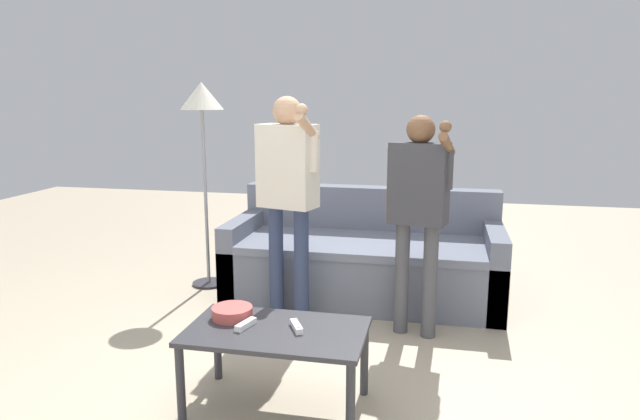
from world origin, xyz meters
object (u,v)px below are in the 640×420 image
(game_remote_nunchuk, at_px, (243,312))
(game_remote_wand_far, at_px, (246,324))
(couch, at_px, (364,260))
(player_right, at_px, (418,200))
(snack_bowl, at_px, (232,312))
(player_left, at_px, (288,183))
(game_remote_wand_near, at_px, (296,326))
(coffee_table, at_px, (276,340))
(floor_lamp, at_px, (202,110))

(game_remote_nunchuk, height_order, game_remote_wand_far, game_remote_nunchuk)
(couch, xyz_separation_m, player_right, (0.44, -0.70, 0.63))
(snack_bowl, xyz_separation_m, player_right, (0.92, 1.01, 0.46))
(snack_bowl, distance_m, player_right, 1.44)
(snack_bowl, bearing_deg, player_left, 89.03)
(game_remote_nunchuk, height_order, game_remote_wand_near, game_remote_nunchuk)
(game_remote_wand_far, bearing_deg, player_right, 54.04)
(coffee_table, height_order, game_remote_nunchuk, game_remote_nunchuk)
(snack_bowl, bearing_deg, game_remote_wand_far, -42.85)
(coffee_table, xyz_separation_m, game_remote_nunchuk, (-0.22, 0.12, 0.08))
(couch, bearing_deg, game_remote_nunchuk, -104.39)
(player_right, xyz_separation_m, player_left, (-0.90, 0.07, 0.07))
(player_right, bearing_deg, game_remote_nunchuk, -131.74)
(coffee_table, xyz_separation_m, player_right, (0.65, 1.10, 0.55))
(couch, xyz_separation_m, snack_bowl, (-0.48, -1.71, 0.17))
(couch, height_order, player_right, player_right)
(snack_bowl, bearing_deg, game_remote_wand_near, -11.60)
(coffee_table, xyz_separation_m, game_remote_wand_far, (-0.16, -0.01, 0.07))
(coffee_table, bearing_deg, floor_lamp, 122.44)
(player_left, bearing_deg, floor_lamp, 145.05)
(game_remote_wand_far, bearing_deg, floor_lamp, 118.56)
(game_remote_wand_near, xyz_separation_m, game_remote_wand_far, (-0.26, -0.03, 0.00))
(game_remote_wand_near, bearing_deg, couch, 86.62)
(game_remote_wand_far, bearing_deg, snack_bowl, 137.15)
(coffee_table, bearing_deg, player_left, 102.18)
(game_remote_nunchuk, bearing_deg, game_remote_wand_near, -18.12)
(snack_bowl, bearing_deg, coffee_table, -19.29)
(couch, relative_size, game_remote_wand_far, 14.12)
(floor_lamp, xyz_separation_m, player_left, (0.88, -0.62, -0.47))
(game_remote_nunchuk, xyz_separation_m, game_remote_wand_near, (0.32, -0.11, -0.01))
(snack_bowl, bearing_deg, couch, 74.38)
(game_remote_wand_far, bearing_deg, couch, 78.61)
(couch, height_order, game_remote_wand_near, couch)
(player_right, xyz_separation_m, game_remote_wand_near, (-0.55, -1.08, -0.48))
(player_left, bearing_deg, game_remote_wand_far, -85.43)
(player_right, distance_m, player_left, 0.90)
(couch, distance_m, floor_lamp, 1.79)
(couch, height_order, coffee_table, couch)
(game_remote_nunchuk, bearing_deg, game_remote_wand_far, -64.08)
(floor_lamp, xyz_separation_m, game_remote_wand_far, (0.98, -1.79, -1.03))
(game_remote_nunchuk, distance_m, player_left, 1.18)
(game_remote_wand_far, bearing_deg, game_remote_wand_near, 6.12)
(snack_bowl, height_order, game_remote_wand_far, snack_bowl)
(floor_lamp, distance_m, player_left, 1.18)
(floor_lamp, height_order, player_left, floor_lamp)
(snack_bowl, xyz_separation_m, player_left, (0.02, 1.07, 0.54))
(floor_lamp, xyz_separation_m, player_right, (1.78, -0.69, -0.55))
(player_left, relative_size, game_remote_wand_far, 10.55)
(game_remote_nunchuk, relative_size, game_remote_wand_near, 0.60)
(snack_bowl, relative_size, floor_lamp, 0.13)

